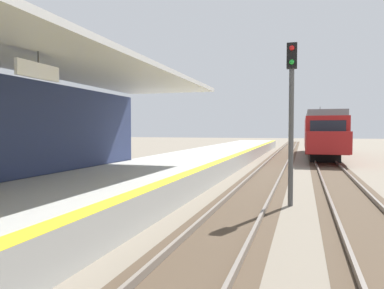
{
  "coord_description": "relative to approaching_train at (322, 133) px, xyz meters",
  "views": [
    {
      "loc": [
        3.69,
        3.15,
        2.46
      ],
      "look_at": [
        1.14,
        11.56,
        2.1
      ],
      "focal_mm": 34.27,
      "sensor_mm": 36.0,
      "label": 1
    }
  ],
  "objects": [
    {
      "name": "station_platform",
      "position": [
        -7.8,
        -22.4,
        -1.73
      ],
      "size": [
        5.0,
        80.0,
        0.91
      ],
      "color": "#A8A8A3",
      "rests_on": "ground"
    },
    {
      "name": "track_pair_middle",
      "position": [
        -0.0,
        -18.4,
        -2.13
      ],
      "size": [
        2.34,
        120.0,
        0.16
      ],
      "color": "#4C3D2D",
      "rests_on": "ground"
    },
    {
      "name": "rail_signal_post",
      "position": [
        -1.98,
        -23.11,
        1.02
      ],
      "size": [
        0.32,
        0.34,
        5.2
      ],
      "color": "#4C4C4C",
      "rests_on": "ground"
    },
    {
      "name": "approaching_train",
      "position": [
        0.0,
        0.0,
        0.0
      ],
      "size": [
        2.93,
        19.6,
        4.76
      ],
      "color": "maroon",
      "rests_on": "ground"
    },
    {
      "name": "track_pair_nearest_platform",
      "position": [
        -3.4,
        -18.4,
        -2.13
      ],
      "size": [
        2.34,
        120.0,
        0.16
      ],
      "color": "#4C3D2D",
      "rests_on": "ground"
    }
  ]
}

